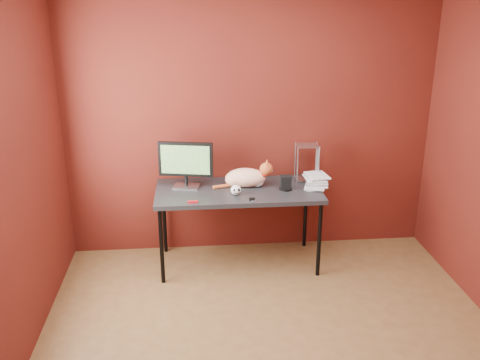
{
  "coord_description": "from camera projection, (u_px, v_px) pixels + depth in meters",
  "views": [
    {
      "loc": [
        -0.56,
        -3.16,
        2.47
      ],
      "look_at": [
        -0.16,
        1.15,
        0.92
      ],
      "focal_mm": 40.0,
      "sensor_mm": 36.0,
      "label": 1
    }
  ],
  "objects": [
    {
      "name": "speaker",
      "position": [
        286.0,
        183.0,
        4.83
      ],
      "size": [
        0.11,
        0.11,
        0.13
      ],
      "rotation": [
        0.0,
        0.0,
        -0.02
      ],
      "color": "black",
      "rests_on": "desk"
    },
    {
      "name": "book_stack",
      "position": [
        309.0,
        121.0,
        4.73
      ],
      "size": [
        0.24,
        0.29,
        1.23
      ],
      "rotation": [
        0.0,
        0.0,
        -0.08
      ],
      "color": "beige",
      "rests_on": "desk"
    },
    {
      "name": "pocket_knife",
      "position": [
        193.0,
        202.0,
        4.55
      ],
      "size": [
        0.09,
        0.03,
        0.02
      ],
      "primitive_type": "cube",
      "rotation": [
        0.0,
        0.0,
        0.07
      ],
      "color": "#B10D16",
      "rests_on": "desk"
    },
    {
      "name": "desk",
      "position": [
        238.0,
        194.0,
        4.88
      ],
      "size": [
        1.5,
        0.7,
        0.75
      ],
      "color": "black",
      "rests_on": "ground"
    },
    {
      "name": "room",
      "position": [
        281.0,
        162.0,
        3.36
      ],
      "size": [
        3.52,
        3.52,
        2.61
      ],
      "color": "brown",
      "rests_on": "ground"
    },
    {
      "name": "monitor",
      "position": [
        186.0,
        162.0,
        4.83
      ],
      "size": [
        0.49,
        0.2,
        0.43
      ],
      "rotation": [
        0.0,
        0.0,
        -0.2
      ],
      "color": "#ABAAAF",
      "rests_on": "desk"
    },
    {
      "name": "washer",
      "position": [
        254.0,
        201.0,
        4.6
      ],
      "size": [
        0.04,
        0.04,
        0.0
      ],
      "primitive_type": "cylinder",
      "color": "#ABAAAF",
      "rests_on": "desk"
    },
    {
      "name": "cat",
      "position": [
        246.0,
        177.0,
        4.91
      ],
      "size": [
        0.55,
        0.25,
        0.26
      ],
      "rotation": [
        0.0,
        0.0,
        -0.16
      ],
      "color": "orange",
      "rests_on": "desk"
    },
    {
      "name": "skull_mug",
      "position": [
        236.0,
        190.0,
        4.72
      ],
      "size": [
        0.09,
        0.09,
        0.09
      ],
      "rotation": [
        0.0,
        0.0,
        0.05
      ],
      "color": "white",
      "rests_on": "desk"
    },
    {
      "name": "wire_rack",
      "position": [
        307.0,
        162.0,
        5.05
      ],
      "size": [
        0.21,
        0.18,
        0.35
      ],
      "rotation": [
        0.0,
        0.0,
        -0.06
      ],
      "color": "#ABAAAF",
      "rests_on": "desk"
    },
    {
      "name": "black_gadget",
      "position": [
        252.0,
        199.0,
        4.61
      ],
      "size": [
        0.05,
        0.03,
        0.02
      ],
      "primitive_type": "cube",
      "rotation": [
        0.0,
        0.0,
        0.1
      ],
      "color": "black",
      "rests_on": "desk"
    }
  ]
}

